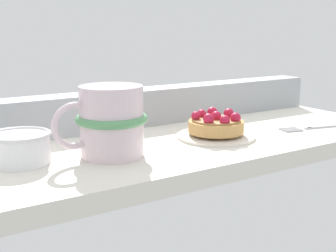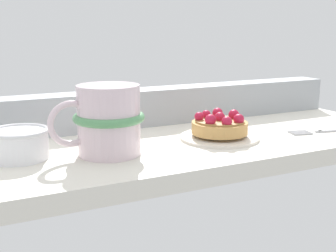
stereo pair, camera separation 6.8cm
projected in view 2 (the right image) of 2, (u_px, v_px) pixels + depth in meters
The scene contains 7 objects.
ground_plane at pixel (183, 146), 74.09cm from camera, with size 80.40×30.88×2.68cm, color silver.
window_rail_back at pixel (151, 106), 84.11cm from camera, with size 78.79×5.59×6.61cm, color #9EA3A8.
dessert_plate at pixel (219, 136), 73.36cm from camera, with size 12.87×12.87×0.95cm.
raspberry_tart at pixel (220, 125), 72.96cm from camera, with size 9.09×9.09×3.64cm.
coffee_mug at pixel (108, 120), 63.68cm from camera, with size 13.77×10.17×10.01cm.
dessert_fork at pixel (330, 130), 78.31cm from camera, with size 15.47×5.09×0.60cm.
sugar_bowl at pixel (19, 142), 62.49cm from camera, with size 8.36×8.36×4.24cm.
Camera 2 is at (-34.13, -62.93, 18.19)cm, focal length 48.19 mm.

